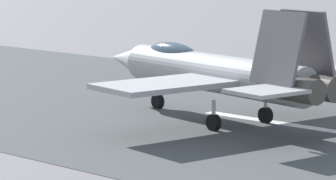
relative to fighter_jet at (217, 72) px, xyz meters
name	(u,v)px	position (x,y,z in m)	size (l,w,h in m)	color
ground_plane	(264,121)	(-1.59, -1.69, -2.39)	(400.00, 400.00, 0.00)	slate
runway_strip	(265,121)	(-1.61, -1.69, -2.38)	(240.00, 26.00, 0.02)	#444847
fighter_jet	(217,72)	(0.00, 0.00, 0.00)	(16.56, 13.93, 5.58)	#A4A5A5
crew_person	(154,60)	(14.67, -10.96, -1.52)	(0.59, 0.48, 1.73)	#1E2338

